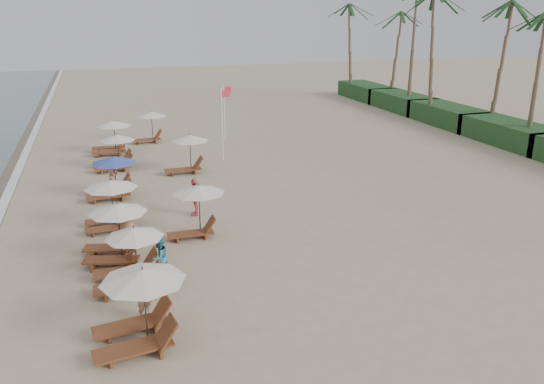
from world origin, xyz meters
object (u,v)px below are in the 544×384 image
object	(u,v)px
lounger_station_6	(110,139)
beachgoer_far_b	(114,181)
beachgoer_mid_a	(159,257)
lounger_station_3	(108,203)
lounger_station_4	(110,179)
inland_station_2	(149,124)
lounger_station_1	(127,262)
flag_pole_near	(222,121)
beachgoer_mid_b	(130,240)
inland_station_0	(195,206)
lounger_station_5	(113,154)
beachgoer_far_a	(195,197)
beachgoer_near	(145,293)
lounger_station_0	(135,310)
inland_station_1	(186,152)
lounger_station_2	(113,234)

from	to	relation	value
lounger_station_6	beachgoer_far_b	distance (m)	9.18
beachgoer_mid_a	lounger_station_3	bearing A→B (deg)	-117.90
lounger_station_4	inland_station_2	size ratio (longest dim) A/B	1.01
lounger_station_1	flag_pole_near	world-z (taller)	flag_pole_near
beachgoer_far_b	beachgoer_mid_b	bearing A→B (deg)	-127.40
lounger_station_1	inland_station_0	bearing A→B (deg)	50.35
lounger_station_5	flag_pole_near	distance (m)	7.01
lounger_station_4	lounger_station_6	world-z (taller)	lounger_station_6
lounger_station_1	beachgoer_mid_b	xyz separation A→B (m)	(0.24, 2.17, -0.12)
lounger_station_4	inland_station_0	xyz separation A→B (m)	(3.28, -6.51, 0.38)
lounger_station_5	beachgoer_mid_a	xyz separation A→B (m)	(0.95, -15.28, -0.18)
beachgoer_far_b	beachgoer_mid_a	bearing A→B (deg)	-122.65
lounger_station_3	beachgoer_far_a	xyz separation A→B (m)	(3.92, 0.56, -0.31)
lounger_station_5	lounger_station_4	bearing A→B (deg)	-94.31
inland_station_0	flag_pole_near	distance (m)	12.67
lounger_station_5	beachgoer_far_b	world-z (taller)	lounger_station_5
lounger_station_1	lounger_station_4	xyz separation A→B (m)	(-0.22, 10.20, 0.07)
beachgoer_mid_b	beachgoer_far_b	world-z (taller)	beachgoer_mid_b
beachgoer_near	beachgoer_far_a	bearing A→B (deg)	31.96
lounger_station_0	inland_station_0	size ratio (longest dim) A/B	1.09
lounger_station_5	inland_station_0	size ratio (longest dim) A/B	1.03
lounger_station_4	lounger_station_6	bearing A→B (deg)	87.68
inland_station_1	flag_pole_near	bearing A→B (deg)	39.05
lounger_station_4	inland_station_2	xyz separation A→B (m)	(3.22, 12.03, 0.33)
inland_station_0	lounger_station_6	bearing A→B (deg)	100.34
lounger_station_6	beachgoer_near	size ratio (longest dim) A/B	1.60
lounger_station_2	flag_pole_near	size ratio (longest dim) A/B	0.58
lounger_station_3	inland_station_0	xyz separation A→B (m)	(3.49, -2.01, 0.18)
lounger_station_5	lounger_station_6	xyz separation A→B (m)	(-0.03, 3.95, 0.10)
lounger_station_2	beachgoer_mid_b	size ratio (longest dim) A/B	1.67
lounger_station_4	lounger_station_5	distance (m)	5.45
inland_station_0	beachgoer_near	world-z (taller)	inland_station_0
inland_station_0	flag_pole_near	size ratio (longest dim) A/B	0.57
lounger_station_4	beachgoer_far_b	xyz separation A→B (m)	(0.20, 0.22, -0.23)
lounger_station_3	inland_station_1	size ratio (longest dim) A/B	0.88
beachgoer_near	beachgoer_far_b	world-z (taller)	beachgoer_near
beachgoer_mid_a	lounger_station_6	bearing A→B (deg)	-131.28
lounger_station_4	beachgoer_near	bearing A→B (deg)	-87.30
inland_station_2	inland_station_1	bearing A→B (deg)	-81.66
lounger_station_6	lounger_station_0	bearing A→B (deg)	-90.38
beachgoer_far_a	inland_station_2	bearing A→B (deg)	-164.66
beachgoer_far_b	lounger_station_5	bearing A→B (deg)	48.45
lounger_station_6	beachgoer_mid_a	world-z (taller)	lounger_station_6
lounger_station_0	beachgoer_mid_a	size ratio (longest dim) A/B	1.87
lounger_station_2	lounger_station_6	distance (m)	17.25
lounger_station_4	inland_station_2	distance (m)	12.46
inland_station_0	inland_station_1	distance (m)	9.85
beachgoer_far_a	beachgoer_far_b	distance (m)	5.44
beachgoer_mid_a	lounger_station_5	bearing A→B (deg)	-130.64
lounger_station_5	lounger_station_6	world-z (taller)	lounger_station_6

